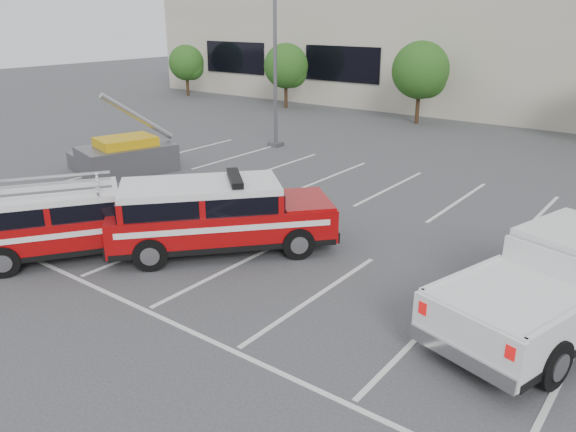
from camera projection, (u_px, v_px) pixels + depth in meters
name	position (u px, v px, depth m)	size (l,w,h in m)	color
ground	(231.00, 268.00, 14.83)	(120.00, 120.00, 0.00)	#3C3C3F
stall_markings	(325.00, 220.00, 18.19)	(23.00, 15.00, 0.01)	silver
convention_building	(559.00, 39.00, 36.96)	(60.00, 16.99, 13.20)	beige
tree_far_left	(188.00, 64.00, 44.64)	(2.77, 2.77, 3.99)	#3F2B19
tree_left	(287.00, 68.00, 38.86)	(3.07, 3.07, 4.42)	#3F2B19
tree_mid_left	(422.00, 72.00, 33.08)	(3.37, 3.37, 4.85)	#3F2B19
light_pole_left	(275.00, 39.00, 26.59)	(0.90, 0.60, 10.24)	#59595E
fire_chief_suv	(218.00, 220.00, 15.69)	(5.77, 6.07, 2.16)	#8F0608
white_pickup	(562.00, 290.00, 11.89)	(4.03, 7.03, 2.04)	silver
ladder_suv	(69.00, 226.00, 15.40)	(4.71, 5.59, 2.10)	#8F0608
utility_rig	(124.00, 156.00, 23.54)	(4.19, 4.20, 3.38)	#59595E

